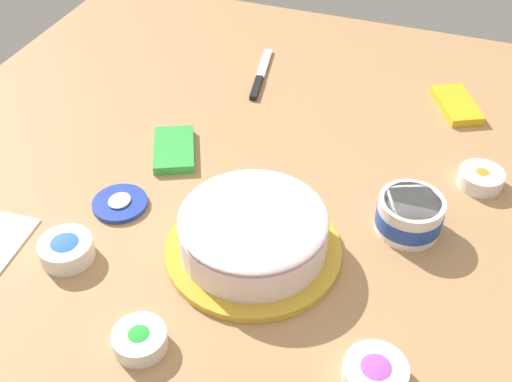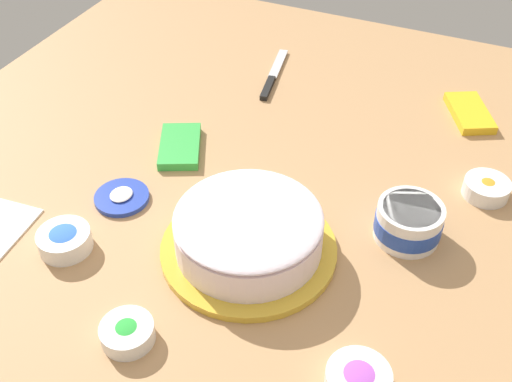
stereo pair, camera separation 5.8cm
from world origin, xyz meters
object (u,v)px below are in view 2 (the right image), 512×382
(frosting_tub, at_px, (409,221))
(spreading_knife, at_px, (272,78))
(sprinkle_bowl_green, at_px, (127,332))
(sprinkle_bowl_orange, at_px, (487,188))
(candy_box_lower, at_px, (180,146))
(candy_box_upper, at_px, (470,113))
(sprinkle_bowl_rainbow, at_px, (358,379))
(frosted_cake, at_px, (248,233))
(sprinkle_bowl_blue, at_px, (65,239))
(frosting_tub_lid, at_px, (122,197))

(frosting_tub, distance_m, spreading_knife, 0.58)
(sprinkle_bowl_green, distance_m, sprinkle_bowl_orange, 0.72)
(sprinkle_bowl_green, xyz_separation_m, candy_box_lower, (0.45, 0.16, -0.01))
(candy_box_upper, bearing_deg, sprinkle_bowl_rainbow, 150.43)
(frosted_cake, relative_size, frosting_tub, 2.59)
(candy_box_lower, bearing_deg, sprinkle_bowl_rainbow, -152.51)
(frosted_cake, xyz_separation_m, frosting_tub, (0.15, -0.24, -0.01))
(frosting_tub, height_order, spreading_knife, frosting_tub)
(frosted_cake, distance_m, sprinkle_bowl_orange, 0.48)
(candy_box_lower, distance_m, candy_box_upper, 0.65)
(sprinkle_bowl_rainbow, xyz_separation_m, sprinkle_bowl_blue, (0.06, 0.55, 0.00))
(spreading_knife, bearing_deg, frosting_tub_lid, 169.51)
(sprinkle_bowl_rainbow, bearing_deg, frosting_tub, 1.24)
(sprinkle_bowl_rainbow, distance_m, candy_box_upper, 0.76)
(sprinkle_bowl_rainbow, bearing_deg, sprinkle_bowl_green, 100.56)
(frosting_tub, xyz_separation_m, sprinkle_bowl_rainbow, (-0.32, -0.01, -0.02))
(spreading_knife, height_order, sprinkle_bowl_rainbow, sprinkle_bowl_rainbow)
(frosting_tub_lid, relative_size, candy_box_lower, 0.74)
(spreading_knife, relative_size, sprinkle_bowl_blue, 2.53)
(frosting_tub, height_order, sprinkle_bowl_blue, frosting_tub)
(frosting_tub_lid, bearing_deg, sprinkle_bowl_rainbow, -110.97)
(frosting_tub_lid, relative_size, sprinkle_bowl_blue, 1.12)
(sprinkle_bowl_blue, bearing_deg, frosting_tub_lid, -7.54)
(sprinkle_bowl_blue, bearing_deg, sprinkle_bowl_green, -120.30)
(sprinkle_bowl_green, bearing_deg, sprinkle_bowl_blue, 59.70)
(frosting_tub, bearing_deg, frosting_tub_lid, 103.16)
(sprinkle_bowl_blue, xyz_separation_m, candy_box_upper, (0.70, -0.58, -0.01))
(sprinkle_bowl_blue, relative_size, sprinkle_bowl_orange, 1.06)
(spreading_knife, xyz_separation_m, sprinkle_bowl_blue, (-0.67, 0.12, 0.01))
(spreading_knife, height_order, sprinkle_bowl_blue, sprinkle_bowl_blue)
(frosted_cake, xyz_separation_m, candy_box_upper, (0.58, -0.29, -0.04))
(frosting_tub, relative_size, sprinkle_bowl_blue, 1.28)
(spreading_knife, height_order, sprinkle_bowl_green, sprinkle_bowl_green)
(sprinkle_bowl_green, bearing_deg, sprinkle_bowl_orange, -38.76)
(frosted_cake, bearing_deg, sprinkle_bowl_green, 158.65)
(sprinkle_bowl_green, bearing_deg, spreading_knife, 6.45)
(sprinkle_bowl_green, bearing_deg, candy_box_lower, 19.47)
(sprinkle_bowl_rainbow, height_order, sprinkle_bowl_green, same)
(frosted_cake, distance_m, frosting_tub, 0.29)
(candy_box_upper, bearing_deg, spreading_knife, 67.29)
(sprinkle_bowl_orange, bearing_deg, spreading_knife, 67.40)
(frosting_tub, relative_size, spreading_knife, 0.51)
(frosted_cake, height_order, sprinkle_bowl_green, frosted_cake)
(frosting_tub_lid, distance_m, candy_box_lower, 0.18)
(spreading_knife, height_order, candy_box_upper, candy_box_upper)
(spreading_knife, bearing_deg, sprinkle_bowl_green, -173.55)
(frosted_cake, xyz_separation_m, sprinkle_bowl_blue, (-0.12, 0.30, -0.02))
(candy_box_lower, bearing_deg, spreading_knife, -36.80)
(frosting_tub, distance_m, frosting_tub_lid, 0.54)
(sprinkle_bowl_blue, relative_size, candy_box_lower, 0.66)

